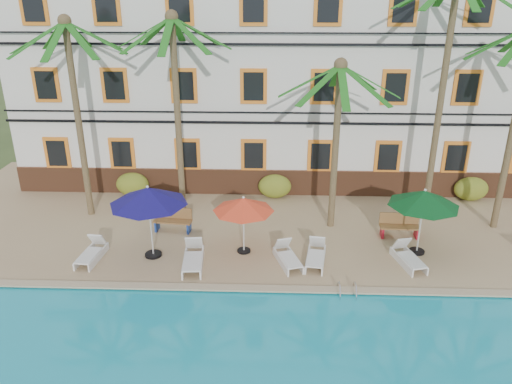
{
  "coord_description": "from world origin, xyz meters",
  "views": [
    {
      "loc": [
        -0.62,
        -14.43,
        9.25
      ],
      "look_at": [
        -1.25,
        3.0,
        2.0
      ],
      "focal_mm": 35.0,
      "sensor_mm": 36.0,
      "label": 1
    }
  ],
  "objects_px": {
    "lounger_e": "(408,257)",
    "bench_right": "(399,225)",
    "lounger_b": "(193,258)",
    "palm_d": "(445,70)",
    "lounger_a": "(92,253)",
    "palm_a": "(74,92)",
    "umbrella_red": "(243,205)",
    "lounger_c": "(288,257)",
    "umbrella_blue": "(148,196)",
    "lounger_d": "(316,255)",
    "bench_left": "(173,219)",
    "pool_ladder": "(347,293)",
    "palm_c": "(337,121)",
    "umbrella_green": "(424,198)",
    "palm_b": "(176,89)"
  },
  "relations": [
    {
      "from": "umbrella_red",
      "to": "lounger_a",
      "type": "relative_size",
      "value": 1.29
    },
    {
      "from": "lounger_c",
      "to": "palm_d",
      "type": "bearing_deg",
      "value": 34.29
    },
    {
      "from": "umbrella_blue",
      "to": "bench_right",
      "type": "bearing_deg",
      "value": 11.42
    },
    {
      "from": "umbrella_blue",
      "to": "lounger_a",
      "type": "height_order",
      "value": "umbrella_blue"
    },
    {
      "from": "umbrella_red",
      "to": "lounger_e",
      "type": "distance_m",
      "value": 6.02
    },
    {
      "from": "palm_b",
      "to": "palm_c",
      "type": "height_order",
      "value": "palm_b"
    },
    {
      "from": "lounger_b",
      "to": "palm_d",
      "type": "bearing_deg",
      "value": 24.96
    },
    {
      "from": "palm_c",
      "to": "umbrella_blue",
      "type": "relative_size",
      "value": 2.44
    },
    {
      "from": "umbrella_red",
      "to": "pool_ladder",
      "type": "distance_m",
      "value": 4.64
    },
    {
      "from": "lounger_b",
      "to": "bench_left",
      "type": "distance_m",
      "value": 2.9
    },
    {
      "from": "lounger_b",
      "to": "lounger_d",
      "type": "height_order",
      "value": "lounger_b"
    },
    {
      "from": "palm_a",
      "to": "bench_right",
      "type": "height_order",
      "value": "palm_a"
    },
    {
      "from": "lounger_a",
      "to": "lounger_b",
      "type": "distance_m",
      "value": 3.67
    },
    {
      "from": "palm_a",
      "to": "umbrella_red",
      "type": "relative_size",
      "value": 3.66
    },
    {
      "from": "palm_c",
      "to": "umbrella_blue",
      "type": "height_order",
      "value": "palm_c"
    },
    {
      "from": "bench_right",
      "to": "pool_ladder",
      "type": "height_order",
      "value": "bench_right"
    },
    {
      "from": "umbrella_green",
      "to": "lounger_b",
      "type": "distance_m",
      "value": 8.29
    },
    {
      "from": "palm_a",
      "to": "lounger_e",
      "type": "height_order",
      "value": "palm_a"
    },
    {
      "from": "umbrella_red",
      "to": "bench_left",
      "type": "distance_m",
      "value": 3.59
    },
    {
      "from": "palm_c",
      "to": "bench_left",
      "type": "height_order",
      "value": "palm_c"
    },
    {
      "from": "lounger_a",
      "to": "bench_right",
      "type": "distance_m",
      "value": 11.47
    },
    {
      "from": "lounger_a",
      "to": "bench_right",
      "type": "relative_size",
      "value": 1.13
    },
    {
      "from": "palm_a",
      "to": "palm_d",
      "type": "xyz_separation_m",
      "value": [
        14.08,
        0.19,
        0.9
      ]
    },
    {
      "from": "palm_b",
      "to": "umbrella_red",
      "type": "xyz_separation_m",
      "value": [
        2.82,
        -3.44,
        -3.38
      ]
    },
    {
      "from": "palm_d",
      "to": "umbrella_blue",
      "type": "xyz_separation_m",
      "value": [
        -10.63,
        -3.62,
        -3.75
      ]
    },
    {
      "from": "palm_d",
      "to": "lounger_e",
      "type": "distance_m",
      "value": 7.16
    },
    {
      "from": "lounger_d",
      "to": "umbrella_blue",
      "type": "bearing_deg",
      "value": 177.62
    },
    {
      "from": "palm_d",
      "to": "umbrella_blue",
      "type": "height_order",
      "value": "palm_d"
    },
    {
      "from": "lounger_b",
      "to": "palm_b",
      "type": "bearing_deg",
      "value": 104.1
    },
    {
      "from": "lounger_a",
      "to": "palm_a",
      "type": "bearing_deg",
      "value": 109.63
    },
    {
      "from": "umbrella_red",
      "to": "lounger_c",
      "type": "distance_m",
      "value": 2.38
    },
    {
      "from": "palm_d",
      "to": "umbrella_blue",
      "type": "distance_m",
      "value": 11.84
    },
    {
      "from": "bench_left",
      "to": "lounger_c",
      "type": "bearing_deg",
      "value": -28.15
    },
    {
      "from": "palm_a",
      "to": "bench_left",
      "type": "xyz_separation_m",
      "value": [
        3.8,
        -1.39,
        -4.7
      ]
    },
    {
      "from": "lounger_e",
      "to": "bench_left",
      "type": "height_order",
      "value": "bench_left"
    },
    {
      "from": "palm_d",
      "to": "lounger_a",
      "type": "bearing_deg",
      "value": -162.82
    },
    {
      "from": "lounger_a",
      "to": "bench_left",
      "type": "xyz_separation_m",
      "value": [
        2.47,
        2.35,
        0.22
      ]
    },
    {
      "from": "umbrella_blue",
      "to": "lounger_a",
      "type": "bearing_deg",
      "value": -171.45
    },
    {
      "from": "palm_d",
      "to": "umbrella_red",
      "type": "bearing_deg",
      "value": -156.56
    },
    {
      "from": "palm_d",
      "to": "bench_left",
      "type": "distance_m",
      "value": 11.81
    },
    {
      "from": "lounger_e",
      "to": "bench_right",
      "type": "bearing_deg",
      "value": 85.89
    },
    {
      "from": "lounger_b",
      "to": "palm_a",
      "type": "bearing_deg",
      "value": 141.03
    },
    {
      "from": "lounger_b",
      "to": "palm_c",
      "type": "bearing_deg",
      "value": 32.86
    },
    {
      "from": "lounger_b",
      "to": "umbrella_green",
      "type": "bearing_deg",
      "value": 8.49
    },
    {
      "from": "palm_c",
      "to": "umbrella_green",
      "type": "xyz_separation_m",
      "value": [
        2.91,
        -2.09,
        -2.21
      ]
    },
    {
      "from": "bench_left",
      "to": "pool_ladder",
      "type": "bearing_deg",
      "value": -33.38
    },
    {
      "from": "palm_c",
      "to": "umbrella_blue",
      "type": "bearing_deg",
      "value": -158.03
    },
    {
      "from": "palm_d",
      "to": "pool_ladder",
      "type": "relative_size",
      "value": 12.96
    },
    {
      "from": "lounger_a",
      "to": "pool_ladder",
      "type": "relative_size",
      "value": 2.3
    },
    {
      "from": "lounger_d",
      "to": "bench_left",
      "type": "distance_m",
      "value": 5.91
    }
  ]
}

